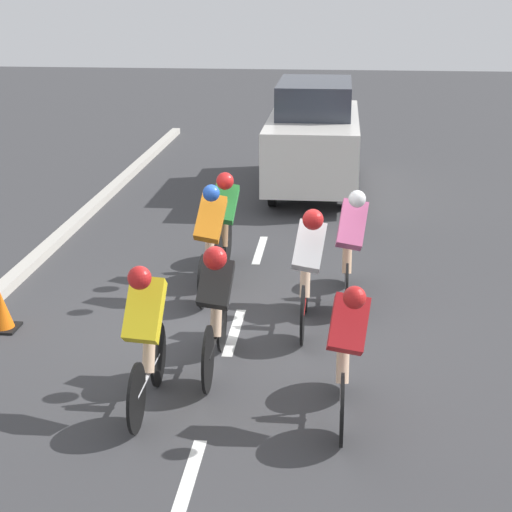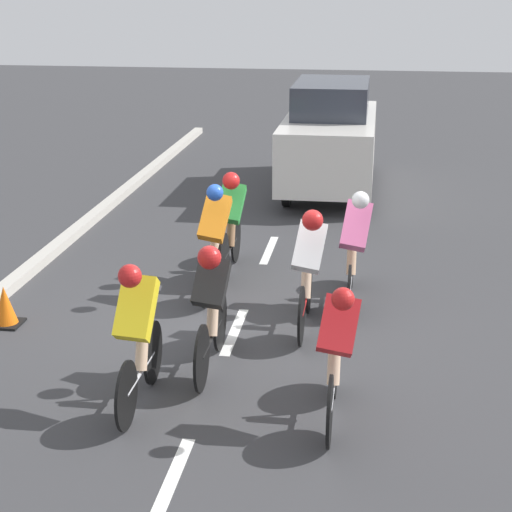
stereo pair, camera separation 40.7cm
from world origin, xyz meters
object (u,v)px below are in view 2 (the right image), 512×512
Objects in this scene: cyclist_pink at (354,243)px; traffic_cone at (5,307)px; cyclist_white at (308,265)px; support_car at (330,137)px; cyclist_green at (231,220)px; cyclist_red at (336,350)px; cyclist_yellow at (137,330)px; cyclist_black at (211,303)px; cyclist_orange at (214,236)px.

traffic_cone is at bearing 18.12° from cyclist_pink.
cyclist_white is 0.38× the size of support_car.
traffic_cone is at bearing 65.49° from support_car.
support_car is at bearing -101.21° from cyclist_green.
cyclist_red is 0.37× the size of support_car.
cyclist_yellow is (1.43, 2.14, -0.00)m from cyclist_white.
cyclist_pink is 3.39× the size of traffic_cone.
cyclist_yellow is at bearing 58.66° from cyclist_black.
support_car is at bearing -83.68° from cyclist_pink.
support_car is at bearing -86.16° from cyclist_red.
cyclist_orange is at bearing -1.12° from cyclist_pink.
cyclist_white reaches higher than cyclist_pink.
cyclist_green is at bearing -83.95° from cyclist_black.
cyclist_green is at bearing -92.95° from cyclist_yellow.
cyclist_orange is 3.64m from cyclist_red.
cyclist_orange is 1.66m from cyclist_white.
cyclist_pink is at bearing 178.88° from cyclist_orange.
cyclist_yellow is at bearing 87.59° from cyclist_orange.
cyclist_green reaches higher than traffic_cone.
traffic_cone is (2.69, -0.91, -0.54)m from cyclist_black.
cyclist_green reaches higher than cyclist_red.
cyclist_orange is at bearing -38.22° from cyclist_white.
cyclist_white is at bearing -78.47° from cyclist_red.
cyclist_green is at bearing -67.43° from cyclist_red.
support_car is (0.68, -6.14, 0.24)m from cyclist_pink.
cyclist_green is 0.39× the size of support_car.
cyclist_black is 0.39× the size of support_car.
cyclist_orange is at bearing 84.98° from cyclist_green.
cyclist_yellow is at bearing 56.14° from cyclist_white.
support_car reaches higher than cyclist_pink.
cyclist_white is 1.55m from cyclist_black.
cyclist_red is 4.35m from cyclist_green.
cyclist_white reaches higher than cyclist_green.
traffic_cone is at bearing -39.63° from cyclist_yellow.
support_car is at bearing -94.89° from cyclist_black.
cyclist_black is 3.48× the size of traffic_cone.
cyclist_pink is 3.16m from cyclist_red.
cyclist_green is 3.49× the size of traffic_cone.
cyclist_black is at bearing 96.05° from cyclist_green.
cyclist_pink reaches higher than cyclist_red.
cyclist_black is (-0.40, 2.28, -0.02)m from cyclist_orange.
cyclist_pink is 2.65m from cyclist_black.
cyclist_orange is at bearing 79.61° from support_car.
cyclist_orange is 1.02× the size of cyclist_white.
cyclist_white reaches higher than traffic_cone.
cyclist_red is (0.06, 3.16, -0.06)m from cyclist_pink.
support_car is (-1.12, -6.10, 0.24)m from cyclist_orange.
cyclist_red is (-1.74, 3.20, -0.05)m from cyclist_orange.
cyclist_black reaches higher than cyclist_red.
cyclist_pink is 1.93m from cyclist_green.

